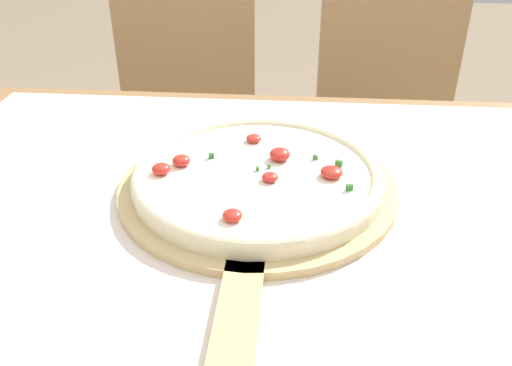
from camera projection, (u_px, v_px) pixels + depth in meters
dining_table at (271, 317)px, 0.72m from camera, size 1.20×1.03×0.76m
towel_cloth at (272, 251)px, 0.66m from camera, size 1.12×0.95×0.00m
pizza_peel at (257, 194)px, 0.76m from camera, size 0.39×0.59×0.01m
pizza at (258, 175)px, 0.76m from camera, size 0.35×0.35×0.04m
chair_left at (188, 137)px, 1.53m from camera, size 0.43×0.43×0.87m
chair_right at (387, 144)px, 1.49m from camera, size 0.44×0.44×0.87m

